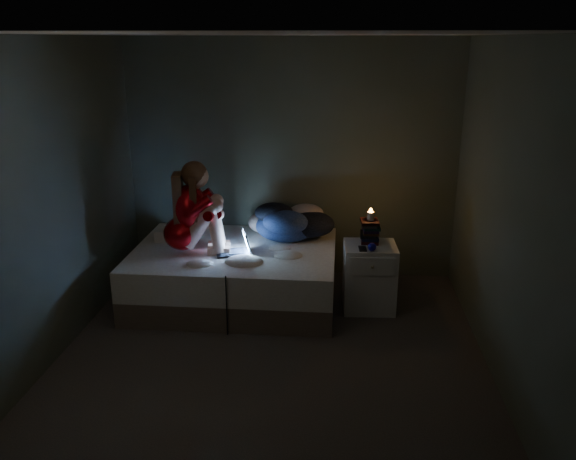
# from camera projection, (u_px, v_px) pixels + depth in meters

# --- Properties ---
(floor) EXTENTS (3.60, 3.80, 0.02)m
(floor) POSITION_uv_depth(u_px,v_px,m) (272.00, 356.00, 4.95)
(floor) COLOR #34312F
(floor) RESTS_ON ground
(ceiling) EXTENTS (3.60, 3.80, 0.02)m
(ceiling) POSITION_uv_depth(u_px,v_px,m) (268.00, 33.00, 4.13)
(ceiling) COLOR silver
(ceiling) RESTS_ON ground
(wall_back) EXTENTS (3.60, 0.02, 2.60)m
(wall_back) POSITION_uv_depth(u_px,v_px,m) (291.00, 161.00, 6.35)
(wall_back) COLOR #454F3C
(wall_back) RESTS_ON ground
(wall_front) EXTENTS (3.60, 0.02, 2.60)m
(wall_front) POSITION_uv_depth(u_px,v_px,m) (221.00, 322.00, 2.74)
(wall_front) COLOR #454F3C
(wall_front) RESTS_ON ground
(wall_left) EXTENTS (0.02, 3.80, 2.60)m
(wall_left) POSITION_uv_depth(u_px,v_px,m) (48.00, 203.00, 4.70)
(wall_left) COLOR #454F3C
(wall_left) RESTS_ON ground
(wall_right) EXTENTS (0.02, 3.80, 2.60)m
(wall_right) POSITION_uv_depth(u_px,v_px,m) (508.00, 215.00, 4.39)
(wall_right) COLOR #454F3C
(wall_right) RESTS_ON ground
(bed) EXTENTS (2.02, 1.51, 0.55)m
(bed) POSITION_uv_depth(u_px,v_px,m) (235.00, 274.00, 5.95)
(bed) COLOR beige
(bed) RESTS_ON ground
(pillow) EXTENTS (0.40, 0.28, 0.12)m
(pillow) POSITION_uv_depth(u_px,v_px,m) (177.00, 234.00, 6.12)
(pillow) COLOR white
(pillow) RESTS_ON bed
(woman) EXTENTS (0.62, 0.46, 0.92)m
(woman) POSITION_uv_depth(u_px,v_px,m) (181.00, 207.00, 5.63)
(woman) COLOR #960008
(woman) RESTS_ON bed
(laptop) EXTENTS (0.39, 0.32, 0.24)m
(laptop) POSITION_uv_depth(u_px,v_px,m) (233.00, 242.00, 5.68)
(laptop) COLOR black
(laptop) RESTS_ON bed
(clothes_pile) EXTENTS (0.78, 0.68, 0.40)m
(clothes_pile) POSITION_uv_depth(u_px,v_px,m) (286.00, 220.00, 6.10)
(clothes_pile) COLOR navy
(clothes_pile) RESTS_ON bed
(nightstand) EXTENTS (0.52, 0.47, 0.67)m
(nightstand) POSITION_uv_depth(u_px,v_px,m) (369.00, 277.00, 5.73)
(nightstand) COLOR silver
(nightstand) RESTS_ON ground
(book_stack) EXTENTS (0.19, 0.25, 0.25)m
(book_stack) POSITION_uv_depth(u_px,v_px,m) (370.00, 229.00, 5.67)
(book_stack) COLOR black
(book_stack) RESTS_ON nightstand
(candle) EXTENTS (0.07, 0.07, 0.08)m
(candle) POSITION_uv_depth(u_px,v_px,m) (371.00, 213.00, 5.62)
(candle) COLOR beige
(candle) RESTS_ON book_stack
(phone) EXTENTS (0.07, 0.14, 0.01)m
(phone) POSITION_uv_depth(u_px,v_px,m) (362.00, 248.00, 5.51)
(phone) COLOR black
(phone) RESTS_ON nightstand
(blue_orb) EXTENTS (0.08, 0.08, 0.08)m
(blue_orb) POSITION_uv_depth(u_px,v_px,m) (371.00, 247.00, 5.45)
(blue_orb) COLOR #0B0A6F
(blue_orb) RESTS_ON nightstand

